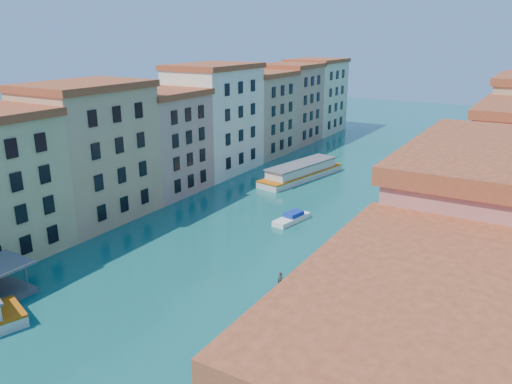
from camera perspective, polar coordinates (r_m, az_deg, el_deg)
left_bank_palazzos at (r=94.75m, az=-6.93°, el=7.34°), size 12.80×128.40×21.00m
quay at (r=79.07m, az=22.42°, el=-2.89°), size 4.00×140.00×1.00m
restaurant_awnings at (r=40.74m, az=13.21°, el=-17.98°), size 3.20×44.55×3.12m
mooring_poles_right at (r=47.03m, az=11.63°, el=-15.04°), size 1.44×54.24×3.20m
vaporetto_far at (r=95.40m, az=5.22°, el=2.35°), size 8.65×21.31×3.09m
gondola_fore at (r=57.64m, az=4.72°, el=-9.24°), size 1.33×12.26×2.45m
gondola_far at (r=69.01m, az=11.01°, el=-4.91°), size 3.49×11.72×1.68m
motorboat_mid at (r=73.65m, az=4.14°, el=-2.98°), size 3.29×6.99×1.39m
motorboat_far at (r=91.77m, az=15.99°, el=0.58°), size 2.32×7.33×1.52m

